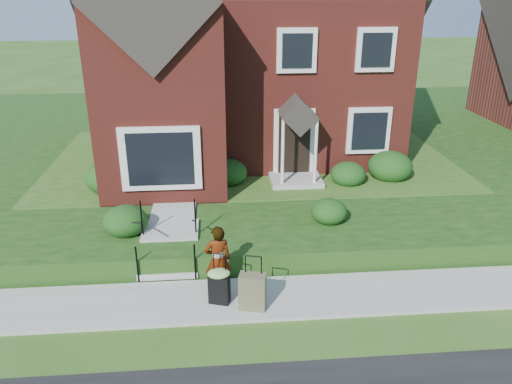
{
  "coord_description": "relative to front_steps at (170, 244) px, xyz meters",
  "views": [
    {
      "loc": [
        -1.31,
        -9.15,
        6.32
      ],
      "look_at": [
        -0.35,
        2.0,
        1.73
      ],
      "focal_mm": 35.0,
      "sensor_mm": 36.0,
      "label": 1
    }
  ],
  "objects": [
    {
      "name": "walkway",
      "position": [
        0.0,
        3.16,
        0.16
      ],
      "size": [
        1.2,
        6.0,
        0.06
      ],
      "primitive_type": "cube",
      "color": "#9E9B93",
      "rests_on": "terrace"
    },
    {
      "name": "woman",
      "position": [
        1.17,
        -1.56,
        0.41
      ],
      "size": [
        0.64,
        0.47,
        1.6
      ],
      "primitive_type": "imported",
      "rotation": [
        0.0,
        0.0,
        3.3
      ],
      "color": "#999999",
      "rests_on": "sidewalk"
    },
    {
      "name": "foundation_shrubs",
      "position": [
        2.15,
        3.01,
        0.58
      ],
      "size": [
        10.23,
        4.47,
        1.05
      ],
      "color": "#153710",
      "rests_on": "terrace"
    },
    {
      "name": "main_house",
      "position": [
        2.29,
        7.76,
        4.79
      ],
      "size": [
        10.4,
        10.2,
        9.4
      ],
      "color": "maroon",
      "rests_on": "terrace"
    },
    {
      "name": "front_steps",
      "position": [
        0.0,
        0.0,
        0.0
      ],
      "size": [
        1.4,
        2.02,
        1.5
      ],
      "color": "#9E9B93",
      "rests_on": "ground"
    },
    {
      "name": "ground",
      "position": [
        2.5,
        -1.84,
        -0.47
      ],
      "size": [
        120.0,
        120.0,
        0.0
      ],
      "primitive_type": "plane",
      "color": "#2D5119",
      "rests_on": "ground"
    },
    {
      "name": "terrace",
      "position": [
        6.5,
        9.06,
        -0.17
      ],
      "size": [
        44.0,
        20.0,
        0.6
      ],
      "primitive_type": "cube",
      "color": "#18370F",
      "rests_on": "ground"
    },
    {
      "name": "sidewalk",
      "position": [
        2.5,
        -1.84,
        -0.43
      ],
      "size": [
        60.0,
        1.6,
        0.08
      ],
      "primitive_type": "cube",
      "color": "#9E9B93",
      "rests_on": "ground"
    },
    {
      "name": "suitcase_black",
      "position": [
        1.18,
        -1.97,
        0.05
      ],
      "size": [
        0.57,
        0.52,
        1.15
      ],
      "rotation": [
        0.0,
        0.0,
        -0.31
      ],
      "color": "black",
      "rests_on": "sidewalk"
    },
    {
      "name": "suitcase_olive",
      "position": [
        1.87,
        -2.23,
        0.01
      ],
      "size": [
        0.61,
        0.44,
        1.2
      ],
      "rotation": [
        0.0,
        0.0,
        -0.25
      ],
      "color": "brown",
      "rests_on": "sidewalk"
    }
  ]
}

